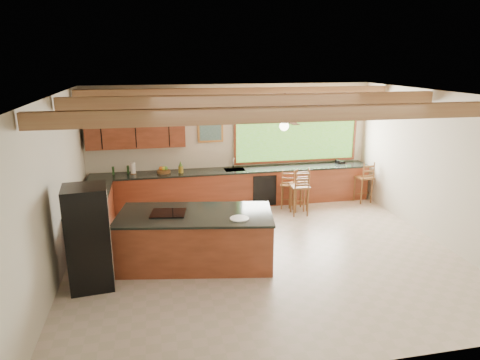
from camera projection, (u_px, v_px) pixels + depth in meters
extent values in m
plane|color=beige|center=(263.00, 253.00, 8.21)|extent=(7.20, 7.20, 0.00)
cube|color=beige|center=(232.00, 144.00, 10.86)|extent=(7.20, 0.04, 3.00)
cube|color=beige|center=(340.00, 255.00, 4.74)|extent=(7.20, 0.04, 3.00)
cube|color=beige|center=(55.00, 190.00, 7.10)|extent=(0.04, 6.50, 3.00)
cube|color=beige|center=(440.00, 168.00, 8.49)|extent=(0.04, 6.50, 3.00)
cube|color=tan|center=(266.00, 94.00, 7.39)|extent=(7.20, 6.50, 0.04)
cube|color=#9E7D4F|center=(296.00, 114.00, 5.92)|extent=(7.10, 0.15, 0.22)
cube|color=#9E7D4F|center=(259.00, 100.00, 7.89)|extent=(7.10, 0.15, 0.22)
cube|color=#9E7D4F|center=(239.00, 93.00, 9.59)|extent=(7.10, 0.15, 0.22)
cube|color=brown|center=(136.00, 133.00, 10.11)|extent=(2.30, 0.35, 0.70)
cube|color=beige|center=(134.00, 108.00, 9.88)|extent=(2.60, 0.50, 0.48)
cylinder|color=#FFEABF|center=(103.00, 119.00, 9.81)|extent=(0.10, 0.10, 0.01)
cylinder|color=#FFEABF|center=(165.00, 117.00, 10.08)|extent=(0.10, 0.10, 0.01)
cube|color=#7EBD43|center=(296.00, 135.00, 11.11)|extent=(3.20, 0.04, 1.30)
cube|color=#C2803B|center=(210.00, 131.00, 10.63)|extent=(0.64, 0.03, 0.54)
cube|color=#396756|center=(211.00, 132.00, 10.61)|extent=(0.54, 0.01, 0.44)
cube|color=brown|center=(235.00, 188.00, 10.83)|extent=(7.00, 0.65, 0.88)
cube|color=black|center=(235.00, 170.00, 10.70)|extent=(7.04, 0.69, 0.04)
cube|color=brown|center=(93.00, 219.00, 8.73)|extent=(0.65, 2.35, 0.88)
cube|color=black|center=(90.00, 198.00, 8.60)|extent=(0.69, 2.39, 0.04)
cube|color=black|center=(265.00, 191.00, 10.66)|extent=(0.60, 0.02, 0.78)
cube|color=silver|center=(235.00, 170.00, 10.70)|extent=(0.50, 0.38, 0.03)
cylinder|color=silver|center=(233.00, 162.00, 10.84)|extent=(0.03, 0.03, 0.30)
cylinder|color=silver|center=(234.00, 158.00, 10.71)|extent=(0.03, 0.20, 0.03)
cylinder|color=white|center=(133.00, 168.00, 10.26)|extent=(0.12, 0.12, 0.29)
cylinder|color=#21451B|center=(113.00, 171.00, 10.22)|extent=(0.05, 0.05, 0.19)
cylinder|color=#21451B|center=(128.00, 169.00, 10.32)|extent=(0.05, 0.05, 0.20)
cube|color=black|center=(340.00, 162.00, 11.32)|extent=(0.23, 0.19, 0.10)
cube|color=brown|center=(196.00, 239.00, 7.72)|extent=(2.87, 1.69, 0.91)
cube|color=black|center=(195.00, 214.00, 7.59)|extent=(2.91, 1.74, 0.04)
cube|color=black|center=(168.00, 213.00, 7.57)|extent=(0.67, 0.57, 0.02)
cylinder|color=white|center=(239.00, 218.00, 7.32)|extent=(0.33, 0.33, 0.02)
cube|color=black|center=(89.00, 238.00, 6.80)|extent=(0.73, 0.71, 1.70)
cube|color=silver|center=(110.00, 236.00, 6.87)|extent=(0.02, 0.05, 1.56)
cube|color=brown|center=(299.00, 184.00, 10.38)|extent=(0.46, 0.46, 0.04)
cylinder|color=brown|center=(294.00, 200.00, 10.29)|extent=(0.04, 0.04, 0.64)
cylinder|color=brown|center=(307.00, 199.00, 10.35)|extent=(0.04, 0.04, 0.64)
cylinder|color=brown|center=(290.00, 196.00, 10.59)|extent=(0.04, 0.04, 0.64)
cylinder|color=brown|center=(302.00, 195.00, 10.65)|extent=(0.04, 0.04, 0.64)
cube|color=brown|center=(300.00, 186.00, 10.07)|extent=(0.44, 0.44, 0.04)
cylinder|color=brown|center=(295.00, 204.00, 9.98)|extent=(0.04, 0.04, 0.67)
cylinder|color=brown|center=(308.00, 203.00, 10.04)|extent=(0.04, 0.04, 0.67)
cylinder|color=brown|center=(291.00, 199.00, 10.29)|extent=(0.04, 0.04, 0.67)
cylinder|color=brown|center=(303.00, 198.00, 10.35)|extent=(0.04, 0.04, 0.67)
cube|color=brown|center=(288.00, 184.00, 10.55)|extent=(0.47, 0.47, 0.04)
cylinder|color=brown|center=(284.00, 199.00, 10.47)|extent=(0.03, 0.03, 0.59)
cylinder|color=brown|center=(295.00, 198.00, 10.53)|extent=(0.03, 0.03, 0.59)
cylinder|color=brown|center=(281.00, 195.00, 10.74)|extent=(0.03, 0.03, 0.59)
cylinder|color=brown|center=(292.00, 194.00, 10.79)|extent=(0.03, 0.03, 0.59)
cube|color=brown|center=(364.00, 177.00, 10.98)|extent=(0.44, 0.44, 0.04)
cylinder|color=brown|center=(360.00, 192.00, 10.89)|extent=(0.04, 0.04, 0.64)
cylinder|color=brown|center=(371.00, 191.00, 10.95)|extent=(0.04, 0.04, 0.64)
cylinder|color=brown|center=(355.00, 189.00, 11.18)|extent=(0.04, 0.04, 0.64)
cylinder|color=brown|center=(366.00, 188.00, 11.24)|extent=(0.04, 0.04, 0.64)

